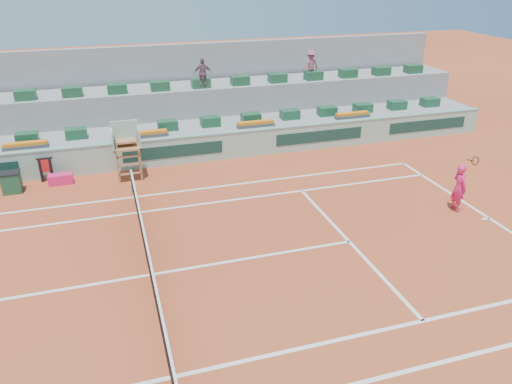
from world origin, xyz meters
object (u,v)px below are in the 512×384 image
player_bag (61,179)px  drink_cooler_a (11,182)px  umpire_chair (126,143)px  tennis_player (459,188)px

player_bag → drink_cooler_a: 1.81m
drink_cooler_a → umpire_chair: bearing=1.5°
umpire_chair → tennis_player: size_ratio=1.05×
tennis_player → player_bag: bearing=154.2°
tennis_player → umpire_chair: bearing=149.5°
player_bag → umpire_chair: (2.75, -0.16, 1.33)m
umpire_chair → drink_cooler_a: umpire_chair is taller
player_bag → tennis_player: 15.47m
drink_cooler_a → tennis_player: tennis_player is taller
player_bag → umpire_chair: 3.06m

